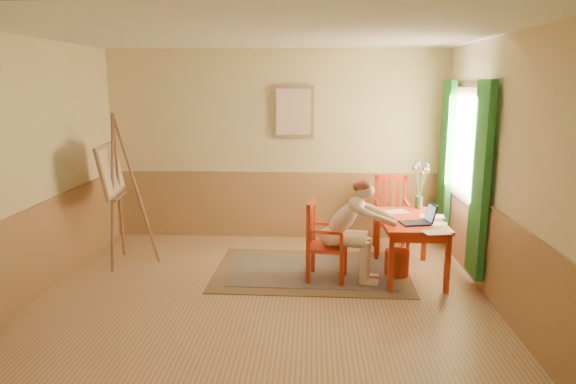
# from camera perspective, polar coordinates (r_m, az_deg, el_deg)

# --- Properties ---
(room) EXTENTS (5.04, 4.54, 2.84)m
(room) POSITION_cam_1_polar(r_m,az_deg,el_deg) (5.57, -2.84, 2.39)
(room) COLOR tan
(room) RESTS_ON ground
(wainscot) EXTENTS (5.00, 4.50, 1.00)m
(wainscot) POSITION_cam_1_polar(r_m,az_deg,el_deg) (6.55, -2.09, -4.25)
(wainscot) COLOR #AF8051
(wainscot) RESTS_ON room
(window) EXTENTS (0.12, 2.01, 2.20)m
(window) POSITION_cam_1_polar(r_m,az_deg,el_deg) (6.90, 18.54, 3.16)
(window) COLOR white
(window) RESTS_ON room
(wall_portrait) EXTENTS (0.60, 0.05, 0.76)m
(wall_portrait) POSITION_cam_1_polar(r_m,az_deg,el_deg) (7.69, 0.60, 8.75)
(wall_portrait) COLOR #8C6D4B
(wall_portrait) RESTS_ON room
(rug) EXTENTS (2.44, 1.65, 0.02)m
(rug) POSITION_cam_1_polar(r_m,az_deg,el_deg) (6.61, 2.61, -8.59)
(rug) COLOR #8C7251
(rug) RESTS_ON room
(table) EXTENTS (0.75, 1.22, 0.72)m
(table) POSITION_cam_1_polar(r_m,az_deg,el_deg) (6.46, 13.19, -3.59)
(table) COLOR red
(table) RESTS_ON room
(chair_left) EXTENTS (0.50, 0.49, 0.96)m
(chair_left) POSITION_cam_1_polar(r_m,az_deg,el_deg) (6.21, 3.86, -5.38)
(chair_left) COLOR red
(chair_left) RESTS_ON room
(chair_back) EXTENTS (0.47, 0.49, 1.04)m
(chair_back) POSITION_cam_1_polar(r_m,az_deg,el_deg) (7.42, 11.19, -2.39)
(chair_back) COLOR red
(chair_back) RESTS_ON room
(figure) EXTENTS (0.94, 0.47, 1.23)m
(figure) POSITION_cam_1_polar(r_m,az_deg,el_deg) (6.12, 6.82, -3.74)
(figure) COLOR beige
(figure) RESTS_ON room
(laptop) EXTENTS (0.42, 0.30, 0.23)m
(laptop) POSITION_cam_1_polar(r_m,az_deg,el_deg) (6.22, 14.23, -2.94)
(laptop) COLOR #1E2338
(laptop) RESTS_ON table
(papers) EXTENTS (0.73, 1.18, 0.00)m
(papers) POSITION_cam_1_polar(r_m,az_deg,el_deg) (6.36, 14.62, -3.03)
(papers) COLOR white
(papers) RESTS_ON table
(vase) EXTENTS (0.27, 0.30, 0.60)m
(vase) POSITION_cam_1_polar(r_m,az_deg,el_deg) (6.93, 14.17, 0.50)
(vase) COLOR #3F724C
(vase) RESTS_ON table
(wastebasket) EXTENTS (0.33, 0.33, 0.32)m
(wastebasket) POSITION_cam_1_polar(r_m,az_deg,el_deg) (6.55, 11.77, -7.61)
(wastebasket) COLOR #B83518
(wastebasket) RESTS_ON room
(easel) EXTENTS (0.69, 0.87, 1.95)m
(easel) POSITION_cam_1_polar(r_m,az_deg,el_deg) (6.98, -18.48, 1.67)
(easel) COLOR #8D5E38
(easel) RESTS_ON room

